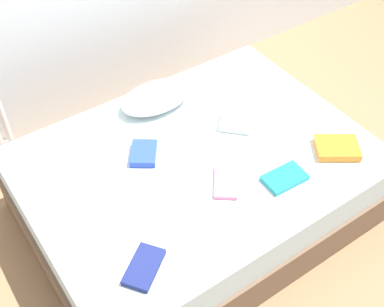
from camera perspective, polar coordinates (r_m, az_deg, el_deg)
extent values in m
plane|color=#93704C|center=(3.26, 0.50, -6.48)|extent=(8.00, 8.00, 0.00)
cube|color=brown|center=(3.15, 0.52, -4.90)|extent=(2.00, 1.50, 0.28)
cube|color=silver|center=(2.96, 0.55, -1.79)|extent=(1.96, 1.46, 0.22)
cylinder|color=white|center=(3.64, -20.86, 3.92)|extent=(0.04, 0.04, 0.46)
ellipsoid|color=white|center=(3.20, -4.17, 6.45)|extent=(0.48, 0.30, 0.12)
cube|color=pink|center=(2.73, 3.87, -3.32)|extent=(0.24, 0.26, 0.02)
cube|color=white|center=(3.07, 5.12, 3.59)|extent=(0.25, 0.25, 0.05)
cube|color=teal|center=(2.79, 10.56, -2.76)|extent=(0.24, 0.16, 0.03)
cube|color=navy|center=(2.41, -5.52, -12.80)|extent=(0.27, 0.24, 0.03)
cube|color=#2847B7|center=(2.88, -5.55, 0.02)|extent=(0.23, 0.24, 0.04)
cube|color=orange|center=(3.02, 16.26, 0.62)|extent=(0.31, 0.29, 0.05)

